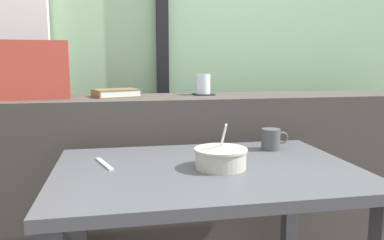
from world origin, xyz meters
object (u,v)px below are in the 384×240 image
(closed_book, at_px, (116,93))
(fork_utensil, at_px, (104,164))
(throw_pillow, at_px, (32,70))
(ceramic_mug, at_px, (271,139))
(soup_bowl, at_px, (221,158))
(coaster_square, at_px, (203,94))
(juice_glass, at_px, (203,85))
(breakfast_table, at_px, (206,198))

(closed_book, relative_size, fork_utensil, 1.41)
(throw_pillow, relative_size, ceramic_mug, 2.83)
(soup_bowl, distance_m, fork_utensil, 0.41)
(coaster_square, bearing_deg, juice_glass, -97.13)
(fork_utensil, bearing_deg, coaster_square, 32.04)
(closed_book, relative_size, soup_bowl, 1.34)
(breakfast_table, bearing_deg, soup_bowl, -26.50)
(soup_bowl, bearing_deg, coaster_square, 82.36)
(coaster_square, distance_m, throw_pillow, 0.81)
(ceramic_mug, bearing_deg, breakfast_table, -147.02)
(breakfast_table, height_order, closed_book, closed_book)
(throw_pillow, bearing_deg, juice_glass, 3.67)
(soup_bowl, bearing_deg, fork_utensil, 163.17)
(coaster_square, distance_m, fork_utensil, 0.76)
(fork_utensil, xyz_separation_m, ceramic_mug, (0.66, 0.11, 0.04))
(juice_glass, relative_size, ceramic_mug, 0.88)
(coaster_square, xyz_separation_m, fork_utensil, (-0.48, -0.57, -0.18))
(juice_glass, relative_size, closed_book, 0.41)
(juice_glass, height_order, closed_book, juice_glass)
(breakfast_table, height_order, ceramic_mug, ceramic_mug)
(closed_book, height_order, fork_utensil, closed_book)
(coaster_square, height_order, fork_utensil, coaster_square)
(coaster_square, height_order, closed_book, closed_book)
(coaster_square, relative_size, ceramic_mug, 0.88)
(throw_pillow, relative_size, soup_bowl, 1.78)
(throw_pillow, distance_m, soup_bowl, 0.99)
(coaster_square, bearing_deg, fork_utensil, -130.13)
(breakfast_table, height_order, fork_utensil, fork_utensil)
(coaster_square, height_order, ceramic_mug, coaster_square)
(breakfast_table, xyz_separation_m, ceramic_mug, (0.32, 0.20, 0.15))
(breakfast_table, relative_size, coaster_square, 10.20)
(closed_book, bearing_deg, coaster_square, 0.61)
(closed_book, xyz_separation_m, throw_pillow, (-0.36, -0.05, 0.11))
(juice_glass, distance_m, throw_pillow, 0.80)
(closed_book, bearing_deg, fork_utensil, -94.45)
(breakfast_table, distance_m, fork_utensil, 0.37)
(breakfast_table, relative_size, ceramic_mug, 9.03)
(soup_bowl, height_order, fork_utensil, soup_bowl)
(closed_book, distance_m, throw_pillow, 0.38)
(ceramic_mug, bearing_deg, throw_pillow, 157.43)
(breakfast_table, height_order, throw_pillow, throw_pillow)
(coaster_square, xyz_separation_m, closed_book, (-0.43, -0.00, 0.02))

